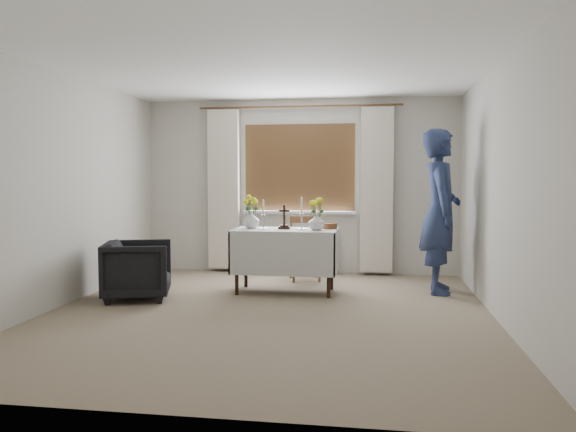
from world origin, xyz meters
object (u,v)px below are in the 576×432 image
object	(u,v)px
wooden_cross	(284,217)
person	(440,211)
altar_table	(285,261)
armchair	(138,270)
flower_vase_left	(251,220)
wooden_chair	(305,248)
flower_vase_right	(316,222)

from	to	relation	value
wooden_cross	person	bearing A→B (deg)	5.06
altar_table	armchair	bearing A→B (deg)	-159.02
flower_vase_left	armchair	bearing A→B (deg)	-149.64
wooden_chair	flower_vase_left	size ratio (longest dim) A/B	4.14
armchair	flower_vase_right	bearing A→B (deg)	-91.02
wooden_chair	armchair	size ratio (longest dim) A/B	1.18
altar_table	armchair	size ratio (longest dim) A/B	1.69
altar_table	person	world-z (taller)	person
armchair	wooden_cross	distance (m)	1.81
armchair	wooden_cross	world-z (taller)	wooden_cross
wooden_chair	flower_vase_right	distance (m)	1.01
wooden_cross	flower_vase_right	xyz separation A→B (m)	(0.40, -0.09, -0.05)
altar_table	wooden_chair	distance (m)	0.84
person	flower_vase_left	world-z (taller)	person
person	wooden_chair	bearing A→B (deg)	73.01
armchair	person	distance (m)	3.60
wooden_chair	person	size ratio (longest dim) A/B	0.44
armchair	altar_table	bearing A→B (deg)	-85.83
wooden_chair	flower_vase_right	xyz separation A→B (m)	(0.24, -0.88, 0.43)
person	wooden_cross	size ratio (longest dim) A/B	6.66
wooden_chair	flower_vase_right	size ratio (longest dim) A/B	4.45
armchair	wooden_chair	bearing A→B (deg)	-67.14
altar_table	wooden_chair	xyz separation A→B (m)	(0.14, 0.83, 0.05)
altar_table	wooden_cross	distance (m)	0.53
altar_table	flower_vase_right	bearing A→B (deg)	-8.08
altar_table	flower_vase_right	world-z (taller)	flower_vase_right
wooden_cross	flower_vase_left	xyz separation A→B (m)	(-0.41, 0.04, -0.04)
flower_vase_right	altar_table	bearing A→B (deg)	171.92
flower_vase_right	person	bearing A→B (deg)	12.80
armchair	flower_vase_right	world-z (taller)	flower_vase_right
person	flower_vase_right	world-z (taller)	person
flower_vase_left	flower_vase_right	distance (m)	0.82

